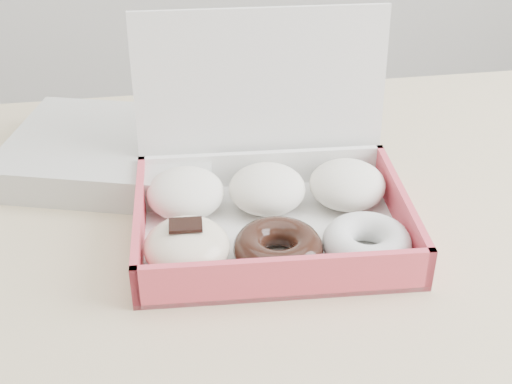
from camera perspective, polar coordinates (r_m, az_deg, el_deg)
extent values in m
cube|color=#D1B989|center=(0.89, 10.13, -2.98)|extent=(1.20, 0.80, 0.04)
cylinder|color=#D1B989|center=(1.38, -18.91, -9.34)|extent=(0.05, 0.05, 0.71)
cube|color=white|center=(0.83, 1.29, -3.41)|extent=(0.32, 0.24, 0.01)
cube|color=#D74250|center=(0.73, 2.33, -6.96)|extent=(0.31, 0.03, 0.05)
cube|color=white|center=(0.90, 0.50, 1.78)|extent=(0.31, 0.03, 0.05)
cube|color=#D74250|center=(0.81, -9.29, -2.67)|extent=(0.02, 0.23, 0.05)
cube|color=#D74250|center=(0.84, 11.52, -1.50)|extent=(0.02, 0.23, 0.05)
cube|color=white|center=(0.88, 0.38, 7.41)|extent=(0.31, 0.04, 0.23)
ellipsoid|color=white|center=(0.85, -5.66, -0.08)|extent=(0.10, 0.10, 0.05)
ellipsoid|color=white|center=(0.85, 0.90, 0.26)|extent=(0.10, 0.10, 0.05)
ellipsoid|color=white|center=(0.87, 7.32, 0.59)|extent=(0.10, 0.10, 0.05)
ellipsoid|color=beige|center=(0.76, -5.55, -4.38)|extent=(0.10, 0.10, 0.05)
cube|color=black|center=(0.75, -5.66, -2.65)|extent=(0.04, 0.03, 0.00)
torus|color=black|center=(0.77, 1.78, -4.51)|extent=(0.10, 0.10, 0.03)
torus|color=silver|center=(0.79, 8.86, -4.04)|extent=(0.10, 0.10, 0.03)
cube|color=silver|center=(0.97, -11.11, 3.14)|extent=(0.33, 0.29, 0.04)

